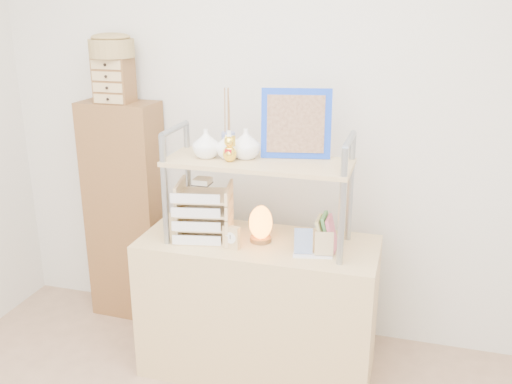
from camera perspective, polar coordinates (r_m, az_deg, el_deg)
room_shell at (r=1.89m, az=-6.51°, el=12.23°), size 3.42×3.41×2.61m
desk at (r=3.05m, az=0.21°, el=-11.40°), size 1.20×0.50×0.75m
cabinet at (r=3.57m, az=-12.86°, el=-1.97°), size 0.46×0.26×1.35m
hutch at (r=2.75m, az=-0.27°, el=3.63°), size 0.90×0.34×0.76m
letter_tray at (r=2.88m, az=-5.26°, el=-2.26°), size 0.30×0.29×0.32m
salt_lamp at (r=2.84m, az=0.47°, el=-3.16°), size 0.12×0.12×0.19m
desk_clock at (r=2.78m, az=-2.47°, el=-4.57°), size 0.09×0.05×0.11m
postcard_stand at (r=2.72m, az=5.71°, el=-5.67°), size 0.19×0.09×0.13m
drawer_chest at (r=3.36m, az=-14.03°, el=10.79°), size 0.20×0.16×0.25m
woven_basket at (r=3.34m, az=-14.25°, el=13.77°), size 0.25×0.25×0.10m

